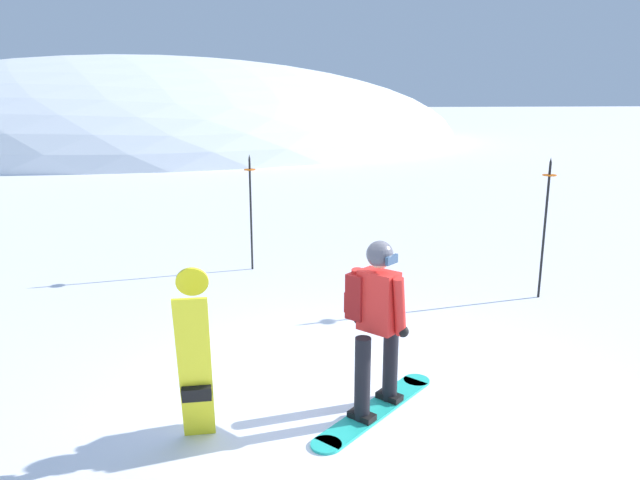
% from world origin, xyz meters
% --- Properties ---
extents(ground_plane, '(300.00, 300.00, 0.00)m').
position_xyz_m(ground_plane, '(0.00, 0.00, 0.00)').
color(ground_plane, white).
extents(ridge_peak_main, '(42.86, 38.57, 11.19)m').
position_xyz_m(ridge_peak_main, '(-6.76, 38.07, 0.00)').
color(ridge_peak_main, white).
rests_on(ridge_peak_main, ground).
extents(snowboarder_main, '(1.44, 1.32, 1.71)m').
position_xyz_m(snowboarder_main, '(0.13, -0.21, 0.92)').
color(snowboarder_main, '#23B7A3').
rests_on(snowboarder_main, ground).
extents(spare_snowboard, '(0.28, 0.50, 1.60)m').
position_xyz_m(spare_snowboard, '(-1.54, -0.57, 0.81)').
color(spare_snowboard, yellow).
rests_on(spare_snowboard, ground).
extents(piste_marker_near, '(0.20, 0.20, 2.03)m').
position_xyz_m(piste_marker_near, '(-0.84, 4.84, 1.16)').
color(piste_marker_near, black).
rests_on(piste_marker_near, ground).
extents(piste_marker_far, '(0.20, 0.20, 2.13)m').
position_xyz_m(piste_marker_far, '(3.43, 2.65, 1.21)').
color(piste_marker_far, black).
rests_on(piste_marker_far, ground).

